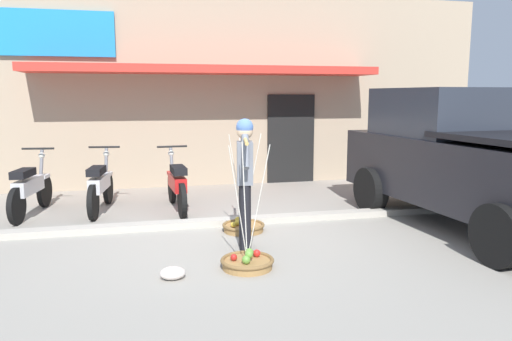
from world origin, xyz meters
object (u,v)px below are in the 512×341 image
at_px(motorcycle_nearest_shop, 30,189).
at_px(motorcycle_second_in_row, 100,186).
at_px(parked_truck, 473,159).
at_px(motorcycle_third_in_row, 177,185).
at_px(plastic_litter_bag, 173,273).
at_px(fruit_vendor, 245,174).
at_px(fruit_basket_left_side, 243,226).
at_px(fruit_basket_right_side, 247,261).

xyz_separation_m(motorcycle_nearest_shop, motorcycle_second_in_row, (1.11, 0.00, 0.00)).
bearing_deg(parked_truck, motorcycle_third_in_row, 154.13).
xyz_separation_m(motorcycle_nearest_shop, plastic_litter_bag, (2.10, -3.44, -0.38)).
distance_m(fruit_vendor, fruit_basket_left_side, 1.19).
distance_m(fruit_basket_left_side, motorcycle_nearest_shop, 3.71).
distance_m(motorcycle_nearest_shop, motorcycle_third_in_row, 2.40).
height_order(fruit_basket_right_side, motorcycle_second_in_row, fruit_basket_right_side).
bearing_deg(motorcycle_second_in_row, fruit_vendor, -51.82).
height_order(motorcycle_nearest_shop, parked_truck, parked_truck).
distance_m(fruit_basket_left_side, plastic_litter_bag, 2.03).
bearing_deg(motorcycle_second_in_row, plastic_litter_bag, -74.07).
height_order(fruit_basket_left_side, parked_truck, parked_truck).
xyz_separation_m(fruit_basket_right_side, parked_truck, (3.71, 1.02, 0.95)).
relative_size(fruit_basket_left_side, motorcycle_nearest_shop, 0.80).
bearing_deg(motorcycle_nearest_shop, motorcycle_third_in_row, -4.77).
relative_size(fruit_vendor, motorcycle_nearest_shop, 0.94).
bearing_deg(fruit_basket_left_side, plastic_litter_bag, -124.20).
relative_size(fruit_basket_right_side, motorcycle_third_in_row, 0.80).
bearing_deg(motorcycle_nearest_shop, parked_truck, -18.83).
relative_size(motorcycle_nearest_shop, plastic_litter_bag, 6.47).
bearing_deg(fruit_vendor, fruit_basket_left_side, 79.99).
bearing_deg(fruit_vendor, fruit_basket_right_side, -100.27).
relative_size(fruit_basket_left_side, motorcycle_third_in_row, 0.80).
xyz_separation_m(fruit_vendor, parked_truck, (3.57, 0.25, 0.05)).
bearing_deg(fruit_basket_left_side, motorcycle_nearest_shop, 151.45).
bearing_deg(motorcycle_third_in_row, parked_truck, -25.87).
height_order(motorcycle_second_in_row, parked_truck, parked_truck).
bearing_deg(fruit_basket_left_side, fruit_basket_right_side, -100.14).
distance_m(fruit_basket_left_side, fruit_basket_right_side, 1.55).
xyz_separation_m(parked_truck, plastic_litter_bag, (-4.58, -1.17, -0.96)).
height_order(fruit_vendor, motorcycle_nearest_shop, fruit_vendor).
bearing_deg(motorcycle_third_in_row, fruit_basket_right_side, -79.55).
height_order(fruit_basket_left_side, plastic_litter_bag, fruit_basket_left_side).
relative_size(fruit_basket_right_side, motorcycle_second_in_row, 0.80).
bearing_deg(fruit_basket_right_side, motorcycle_third_in_row, 100.45).
height_order(fruit_basket_left_side, motorcycle_third_in_row, fruit_basket_left_side).
xyz_separation_m(fruit_basket_right_side, motorcycle_nearest_shop, (-2.96, 3.29, 0.37)).
bearing_deg(plastic_litter_bag, motorcycle_nearest_shop, 121.35).
bearing_deg(fruit_vendor, motorcycle_third_in_row, 106.94).
bearing_deg(parked_truck, fruit_basket_right_side, -164.68).
distance_m(fruit_basket_right_side, motorcycle_second_in_row, 3.80).
xyz_separation_m(fruit_vendor, plastic_litter_bag, (-1.01, -0.91, -0.91)).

